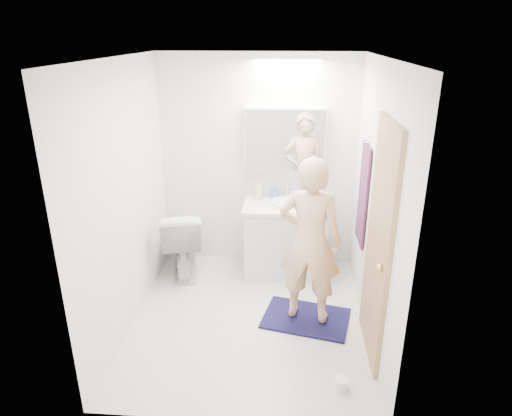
# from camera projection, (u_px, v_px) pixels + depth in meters

# --- Properties ---
(floor) EXTENTS (2.50, 2.50, 0.00)m
(floor) POSITION_uv_depth(u_px,v_px,m) (249.00, 318.00, 4.37)
(floor) COLOR silver
(floor) RESTS_ON ground
(ceiling) EXTENTS (2.50, 2.50, 0.00)m
(ceiling) POSITION_uv_depth(u_px,v_px,m) (247.00, 58.00, 3.49)
(ceiling) COLOR white
(ceiling) RESTS_ON floor
(wall_back) EXTENTS (2.50, 0.00, 2.50)m
(wall_back) POSITION_uv_depth(u_px,v_px,m) (258.00, 163.00, 5.09)
(wall_back) COLOR white
(wall_back) RESTS_ON floor
(wall_front) EXTENTS (2.50, 0.00, 2.50)m
(wall_front) POSITION_uv_depth(u_px,v_px,m) (230.00, 274.00, 2.77)
(wall_front) COLOR white
(wall_front) RESTS_ON floor
(wall_left) EXTENTS (0.00, 2.50, 2.50)m
(wall_left) POSITION_uv_depth(u_px,v_px,m) (125.00, 199.00, 4.00)
(wall_left) COLOR white
(wall_left) RESTS_ON floor
(wall_right) EXTENTS (0.00, 2.50, 2.50)m
(wall_right) POSITION_uv_depth(u_px,v_px,m) (376.00, 206.00, 3.86)
(wall_right) COLOR white
(wall_right) RESTS_ON floor
(vanity_cabinet) EXTENTS (0.90, 0.55, 0.78)m
(vanity_cabinet) POSITION_uv_depth(u_px,v_px,m) (286.00, 240.00, 5.10)
(vanity_cabinet) COLOR silver
(vanity_cabinet) RESTS_ON floor
(countertop) EXTENTS (0.95, 0.58, 0.04)m
(countertop) POSITION_uv_depth(u_px,v_px,m) (287.00, 206.00, 4.95)
(countertop) COLOR white
(countertop) RESTS_ON vanity_cabinet
(sink_basin) EXTENTS (0.36, 0.36, 0.03)m
(sink_basin) POSITION_uv_depth(u_px,v_px,m) (287.00, 202.00, 4.97)
(sink_basin) COLOR white
(sink_basin) RESTS_ON countertop
(faucet) EXTENTS (0.02, 0.02, 0.16)m
(faucet) POSITION_uv_depth(u_px,v_px,m) (287.00, 191.00, 5.12)
(faucet) COLOR silver
(faucet) RESTS_ON countertop
(medicine_cabinet) EXTENTS (0.88, 0.14, 0.70)m
(medicine_cabinet) POSITION_uv_depth(u_px,v_px,m) (285.00, 139.00, 4.89)
(medicine_cabinet) COLOR white
(medicine_cabinet) RESTS_ON wall_back
(mirror_panel) EXTENTS (0.84, 0.01, 0.66)m
(mirror_panel) POSITION_uv_depth(u_px,v_px,m) (285.00, 141.00, 4.82)
(mirror_panel) COLOR silver
(mirror_panel) RESTS_ON medicine_cabinet
(toilet) EXTENTS (0.59, 0.84, 0.78)m
(toilet) POSITION_uv_depth(u_px,v_px,m) (183.00, 241.00, 5.07)
(toilet) COLOR silver
(toilet) RESTS_ON floor
(bath_rug) EXTENTS (0.90, 0.71, 0.02)m
(bath_rug) POSITION_uv_depth(u_px,v_px,m) (306.00, 318.00, 4.34)
(bath_rug) COLOR #131239
(bath_rug) RESTS_ON floor
(person) EXTENTS (0.64, 0.50, 1.58)m
(person) POSITION_uv_depth(u_px,v_px,m) (310.00, 241.00, 4.04)
(person) COLOR #DBAE83
(person) RESTS_ON bath_rug
(door) EXTENTS (0.04, 0.80, 2.00)m
(door) POSITION_uv_depth(u_px,v_px,m) (379.00, 245.00, 3.61)
(door) COLOR tan
(door) RESTS_ON wall_right
(door_knob) EXTENTS (0.06, 0.06, 0.06)m
(door_knob) POSITION_uv_depth(u_px,v_px,m) (380.00, 268.00, 3.35)
(door_knob) COLOR gold
(door_knob) RESTS_ON door
(towel) EXTENTS (0.02, 0.42, 1.00)m
(towel) POSITION_uv_depth(u_px,v_px,m) (363.00, 195.00, 4.40)
(towel) COLOR #13273C
(towel) RESTS_ON wall_right
(towel_hook) EXTENTS (0.07, 0.02, 0.02)m
(towel_hook) POSITION_uv_depth(u_px,v_px,m) (366.00, 143.00, 4.22)
(towel_hook) COLOR silver
(towel_hook) RESTS_ON wall_right
(soap_bottle_a) EXTENTS (0.09, 0.09, 0.23)m
(soap_bottle_a) POSITION_uv_depth(u_px,v_px,m) (258.00, 189.00, 5.06)
(soap_bottle_a) COLOR beige
(soap_bottle_a) RESTS_ON countertop
(soap_bottle_b) EXTENTS (0.10, 0.10, 0.15)m
(soap_bottle_b) POSITION_uv_depth(u_px,v_px,m) (275.00, 192.00, 5.09)
(soap_bottle_b) COLOR #5282B1
(soap_bottle_b) RESTS_ON countertop
(toothbrush_cup) EXTENTS (0.13, 0.13, 0.10)m
(toothbrush_cup) POSITION_uv_depth(u_px,v_px,m) (306.00, 196.00, 5.06)
(toothbrush_cup) COLOR #3E4CBB
(toothbrush_cup) RESTS_ON countertop
(toilet_paper_roll) EXTENTS (0.11, 0.11, 0.10)m
(toilet_paper_roll) POSITION_uv_depth(u_px,v_px,m) (341.00, 384.00, 3.48)
(toilet_paper_roll) COLOR white
(toilet_paper_roll) RESTS_ON floor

